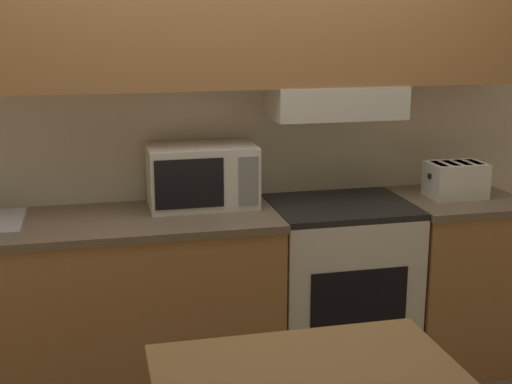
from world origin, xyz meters
The scene contains 7 objects.
ground_plane centered at (0.00, 0.00, 0.00)m, with size 16.00×16.00×0.00m, color brown.
wall_back centered at (0.01, -0.06, 1.50)m, with size 5.32×0.38×2.55m.
lower_counter_main centered at (-0.64, -0.29, 0.45)m, with size 1.67×0.61×0.89m.
lower_counter_right_stub centered at (1.18, -0.29, 0.45)m, with size 0.58×0.61×0.89m.
stove_range centered at (0.54, -0.28, 0.45)m, with size 0.68×0.57×0.89m.
microwave centered at (-0.13, -0.17, 1.04)m, with size 0.52×0.30×0.30m.
toaster centered at (1.15, -0.29, 0.98)m, with size 0.29×0.20×0.18m.
Camera 1 is at (-0.64, -3.49, 1.80)m, focal length 50.00 mm.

